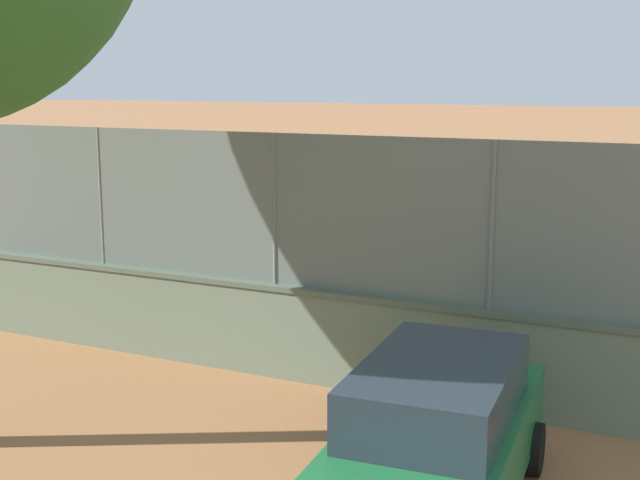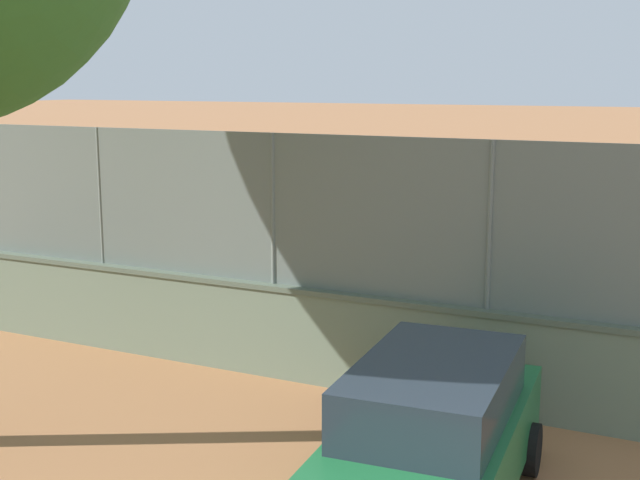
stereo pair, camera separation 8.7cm
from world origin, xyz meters
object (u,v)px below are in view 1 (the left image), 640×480
at_px(player_crossing_court, 510,230).
at_px(sports_ball, 473,209).
at_px(player_near_wall_returning, 526,214).
at_px(player_at_service_line, 39,254).
at_px(parked_car_green, 433,443).

relative_size(player_crossing_court, sports_ball, 9.42).
xyz_separation_m(player_near_wall_returning, sports_ball, (1.28, 0.75, 0.16)).
height_order(player_near_wall_returning, player_at_service_line, player_at_service_line).
height_order(player_at_service_line, sports_ball, player_at_service_line).
xyz_separation_m(sports_ball, parked_car_green, (-3.73, 14.79, -0.15)).
distance_m(player_near_wall_returning, parked_car_green, 15.72).
distance_m(player_near_wall_returning, player_crossing_court, 2.63).
height_order(player_crossing_court, parked_car_green, parked_car_green).
bearing_deg(player_at_service_line, player_near_wall_returning, -128.79).
distance_m(player_crossing_court, parked_car_green, 13.11).
relative_size(player_near_wall_returning, player_at_service_line, 0.97).
bearing_deg(player_crossing_court, parked_car_green, 99.95).
xyz_separation_m(player_near_wall_returning, player_at_service_line, (8.11, 10.09, 0.03)).
bearing_deg(player_near_wall_returning, player_at_service_line, 51.21).
xyz_separation_m(player_near_wall_returning, player_crossing_court, (-0.18, 2.62, -0.01)).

